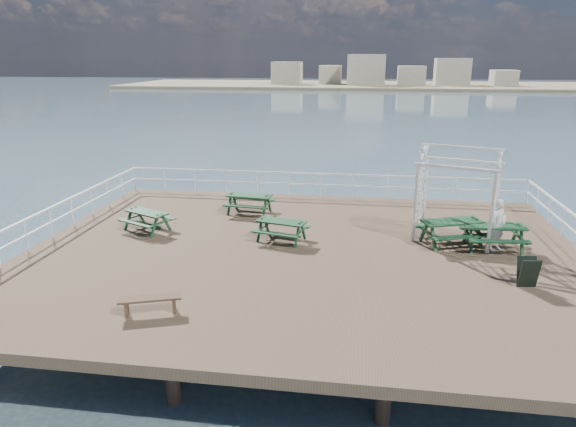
# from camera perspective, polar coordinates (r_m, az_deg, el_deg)

# --- Properties ---
(ground) EXTENTS (18.00, 14.00, 0.30)m
(ground) POSITION_cam_1_polar(r_m,az_deg,el_deg) (16.91, 1.67, -4.59)
(ground) COLOR brown
(ground) RESTS_ON ground
(sea_backdrop) EXTENTS (300.00, 300.00, 9.20)m
(sea_backdrop) POSITION_cam_1_polar(r_m,az_deg,el_deg) (150.22, 12.77, 14.09)
(sea_backdrop) COLOR #3E5C69
(sea_backdrop) RESTS_ON ground
(railing) EXTENTS (17.77, 13.76, 1.10)m
(railing) POSITION_cam_1_polar(r_m,az_deg,el_deg) (19.01, 2.38, 1.12)
(railing) COLOR white
(railing) RESTS_ON ground
(picnic_table_a) EXTENTS (1.93, 1.62, 0.86)m
(picnic_table_a) POSITION_cam_1_polar(r_m,az_deg,el_deg) (20.72, -4.32, 1.51)
(picnic_table_a) COLOR #143920
(picnic_table_a) RESTS_ON ground
(picnic_table_b) EXTENTS (1.94, 1.71, 0.81)m
(picnic_table_b) POSITION_cam_1_polar(r_m,az_deg,el_deg) (17.58, -0.74, -1.42)
(picnic_table_b) COLOR #143920
(picnic_table_b) RESTS_ON ground
(picnic_table_c) EXTENTS (1.98, 1.63, 0.93)m
(picnic_table_c) POSITION_cam_1_polar(r_m,az_deg,el_deg) (18.12, 21.92, -1.86)
(picnic_table_c) COLOR #143920
(picnic_table_c) RESTS_ON ground
(picnic_table_d) EXTENTS (2.07, 1.92, 0.81)m
(picnic_table_d) POSITION_cam_1_polar(r_m,az_deg,el_deg) (19.32, -15.42, -0.34)
(picnic_table_d) COLOR #143920
(picnic_table_d) RESTS_ON ground
(picnic_table_e) EXTENTS (2.41, 2.18, 0.96)m
(picnic_table_e) POSITION_cam_1_polar(r_m,az_deg,el_deg) (18.03, 17.73, -1.45)
(picnic_table_e) COLOR #143920
(picnic_table_e) RESTS_ON ground
(flat_bench_far) EXTENTS (1.55, 0.84, 0.44)m
(flat_bench_far) POSITION_cam_1_polar(r_m,az_deg,el_deg) (13.21, -15.07, -9.41)
(flat_bench_far) COLOR brown
(flat_bench_far) RESTS_ON ground
(trellis_arbor) EXTENTS (2.96, 2.20, 3.29)m
(trellis_arbor) POSITION_cam_1_polar(r_m,az_deg,el_deg) (18.19, 18.20, 1.46)
(trellis_arbor) COLOR white
(trellis_arbor) RESTS_ON ground
(sandwich_board) EXTENTS (0.57, 0.46, 0.86)m
(sandwich_board) POSITION_cam_1_polar(r_m,az_deg,el_deg) (15.56, 25.10, -5.99)
(sandwich_board) COLOR black
(sandwich_board) RESTS_ON ground
(person) EXTENTS (0.75, 0.73, 1.74)m
(person) POSITION_cam_1_polar(r_m,az_deg,el_deg) (17.93, 22.30, -1.17)
(person) COLOR silver
(person) RESTS_ON ground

